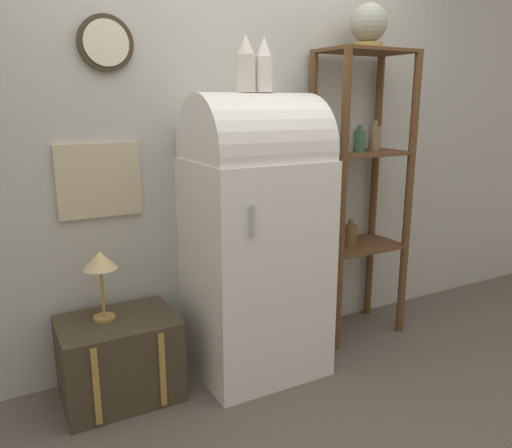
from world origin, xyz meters
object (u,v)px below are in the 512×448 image
(suitcase_trunk, at_px, (119,359))
(desk_lamp, at_px, (100,265))
(refrigerator, at_px, (255,232))
(vase_left, at_px, (246,65))
(vase_center, at_px, (264,67))
(globe, at_px, (369,25))

(suitcase_trunk, relative_size, desk_lamp, 1.61)
(refrigerator, distance_m, vase_left, 0.88)
(vase_left, height_order, vase_center, vase_left)
(refrigerator, xyz_separation_m, vase_left, (-0.05, 0.01, 0.88))
(refrigerator, distance_m, suitcase_trunk, 0.97)
(globe, xyz_separation_m, desk_lamp, (-1.65, -0.02, -1.23))
(suitcase_trunk, height_order, desk_lamp, desk_lamp)
(suitcase_trunk, relative_size, vase_left, 2.04)
(desk_lamp, bearing_deg, suitcase_trunk, -37.22)
(refrigerator, bearing_deg, suitcase_trunk, 175.92)
(vase_left, bearing_deg, suitcase_trunk, 176.09)
(vase_center, height_order, desk_lamp, vase_center)
(vase_center, xyz_separation_m, desk_lamp, (-0.87, 0.10, -0.96))
(globe, relative_size, vase_center, 0.96)
(globe, bearing_deg, refrigerator, -172.20)
(suitcase_trunk, bearing_deg, refrigerator, -4.08)
(desk_lamp, bearing_deg, globe, 0.67)
(refrigerator, height_order, globe, globe)
(globe, relative_size, vase_left, 0.93)
(vase_center, bearing_deg, suitcase_trunk, 175.54)
(globe, relative_size, desk_lamp, 0.73)
(vase_center, bearing_deg, globe, 8.92)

